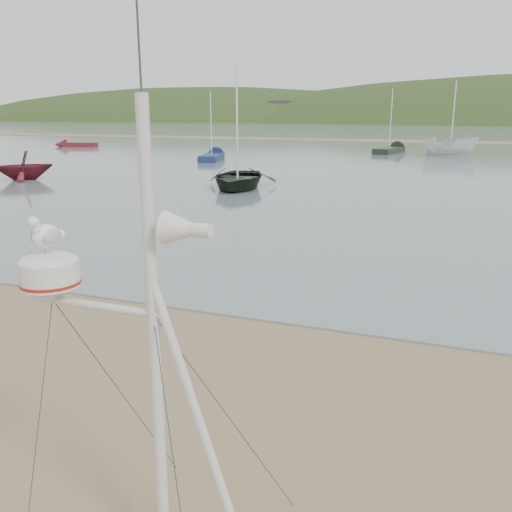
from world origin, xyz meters
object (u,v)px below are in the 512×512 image
(mast_rig, at_px, (150,440))
(boat_red, at_px, (22,152))
(dinghy_red_far, at_px, (71,145))
(sailboat_dark_mid, at_px, (395,149))
(sailboat_blue_near, at_px, (215,156))
(boat_dark, at_px, (237,137))
(boat_white, at_px, (452,130))

(mast_rig, distance_m, boat_red, 29.62)
(dinghy_red_far, height_order, sailboat_dark_mid, sailboat_dark_mid)
(sailboat_dark_mid, bearing_deg, sailboat_blue_near, -133.18)
(mast_rig, bearing_deg, sailboat_blue_near, 114.40)
(dinghy_red_far, bearing_deg, sailboat_dark_mid, 7.45)
(mast_rig, distance_m, boat_dark, 23.39)
(dinghy_red_far, relative_size, sailboat_blue_near, 0.85)
(boat_red, distance_m, boat_white, 34.45)
(sailboat_blue_near, bearing_deg, mast_rig, -65.60)
(mast_rig, distance_m, sailboat_blue_near, 40.96)
(boat_red, height_order, sailboat_dark_mid, sailboat_dark_mid)
(sailboat_blue_near, distance_m, sailboat_dark_mid, 18.61)
(sailboat_blue_near, bearing_deg, sailboat_dark_mid, 46.82)
(boat_red, relative_size, boat_white, 0.68)
(boat_red, distance_m, sailboat_blue_near, 17.07)
(boat_red, bearing_deg, sailboat_dark_mid, 103.53)
(mast_rig, xyz_separation_m, boat_white, (0.95, 47.26, 1.17))
(mast_rig, distance_m, sailboat_dark_mid, 51.04)
(boat_red, height_order, dinghy_red_far, boat_red)
(mast_rig, relative_size, sailboat_dark_mid, 0.72)
(boat_dark, distance_m, sailboat_blue_near, 17.84)
(mast_rig, xyz_separation_m, dinghy_red_far, (-38.69, 46.35, -0.85))
(sailboat_blue_near, bearing_deg, boat_red, -104.19)
(boat_white, distance_m, sailboat_dark_mid, 6.58)
(boat_white, height_order, sailboat_blue_near, sailboat_blue_near)
(boat_dark, distance_m, sailboat_dark_mid, 29.47)
(sailboat_blue_near, bearing_deg, boat_white, 29.16)
(boat_red, relative_size, sailboat_dark_mid, 0.47)
(boat_red, height_order, sailboat_blue_near, sailboat_blue_near)
(boat_dark, bearing_deg, sailboat_dark_mid, 68.90)
(boat_red, relative_size, sailboat_blue_near, 0.53)
(boat_white, bearing_deg, boat_dark, 165.76)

